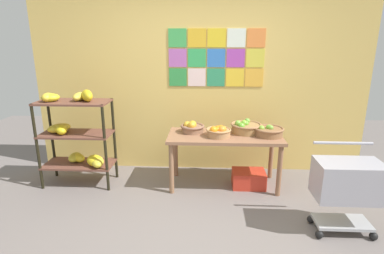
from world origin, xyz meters
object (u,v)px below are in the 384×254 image
at_px(fruit_basket_back_right, 246,127).
at_px(produce_crate_under_table, 249,179).
at_px(fruit_basket_centre, 219,131).
at_px(fruit_basket_left, 269,131).
at_px(banana_shelf_unit, 76,133).
at_px(shopping_cart, 347,183).
at_px(display_table, 225,142).
at_px(fruit_basket_back_left, 192,127).

bearing_deg(fruit_basket_back_right, produce_crate_under_table, -70.26).
relative_size(fruit_basket_centre, fruit_basket_left, 0.84).
bearing_deg(banana_shelf_unit, fruit_basket_left, 1.03).
bearing_deg(shopping_cart, banana_shelf_unit, 156.32).
height_order(fruit_basket_back_right, fruit_basket_centre, fruit_basket_back_right).
distance_m(banana_shelf_unit, fruit_basket_left, 2.46).
bearing_deg(banana_shelf_unit, fruit_basket_centre, -0.91).
bearing_deg(produce_crate_under_table, display_table, 175.13).
relative_size(banana_shelf_unit, produce_crate_under_table, 2.99).
relative_size(fruit_basket_back_right, fruit_basket_left, 1.07).
bearing_deg(shopping_cart, fruit_basket_back_left, 138.72).
relative_size(banana_shelf_unit, fruit_basket_back_right, 3.18).
xyz_separation_m(banana_shelf_unit, fruit_basket_centre, (1.83, -0.03, 0.06)).
bearing_deg(banana_shelf_unit, fruit_basket_back_left, 5.60).
bearing_deg(fruit_basket_back_right, fruit_basket_back_left, -178.64).
xyz_separation_m(produce_crate_under_table, shopping_cart, (0.81, -0.95, 0.42)).
bearing_deg(fruit_basket_back_left, shopping_cart, -34.52).
bearing_deg(produce_crate_under_table, fruit_basket_back_right, 109.74).
xyz_separation_m(fruit_basket_centre, shopping_cart, (1.22, -0.90, -0.23)).
distance_m(banana_shelf_unit, display_table, 1.91).
bearing_deg(banana_shelf_unit, fruit_basket_back_right, 4.26).
xyz_separation_m(fruit_basket_back_left, produce_crate_under_table, (0.75, -0.13, -0.65)).
bearing_deg(display_table, shopping_cart, -40.52).
bearing_deg(produce_crate_under_table, shopping_cart, -49.33).
distance_m(fruit_basket_back_right, produce_crate_under_table, 0.68).
distance_m(display_table, fruit_basket_centre, 0.19).
xyz_separation_m(banana_shelf_unit, fruit_basket_back_left, (1.49, 0.15, 0.06)).
bearing_deg(shopping_cart, produce_crate_under_table, 123.91).
distance_m(display_table, fruit_basket_back_left, 0.46).
xyz_separation_m(fruit_basket_back_left, shopping_cart, (1.56, -1.07, -0.23)).
relative_size(fruit_basket_left, shopping_cart, 0.42).
bearing_deg(fruit_basket_left, fruit_basket_centre, -173.35).
height_order(fruit_basket_centre, produce_crate_under_table, fruit_basket_centre).
height_order(display_table, produce_crate_under_table, display_table).
height_order(fruit_basket_centre, shopping_cart, shopping_cart).
distance_m(banana_shelf_unit, produce_crate_under_table, 2.31).
height_order(banana_shelf_unit, produce_crate_under_table, banana_shelf_unit).
bearing_deg(fruit_basket_centre, fruit_basket_back_right, 28.40).
height_order(fruit_basket_back_right, fruit_basket_left, fruit_basket_back_right).
height_order(fruit_basket_back_left, fruit_basket_centre, fruit_basket_back_left).
distance_m(fruit_basket_back_right, fruit_basket_left, 0.30).
xyz_separation_m(fruit_basket_back_right, shopping_cart, (0.86, -1.09, -0.24)).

